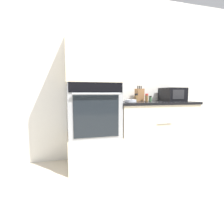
{
  "coord_description": "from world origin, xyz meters",
  "views": [
    {
      "loc": [
        -0.7,
        -2.06,
        1.01
      ],
      "look_at": [
        -0.1,
        0.21,
        0.76
      ],
      "focal_mm": 28.0,
      "sensor_mm": 36.0,
      "label": 1
    }
  ],
  "objects": [
    {
      "name": "condiment_jar_far",
      "position": [
        0.3,
        0.32,
        0.94
      ],
      "size": [
        0.05,
        0.05,
        0.12
      ],
      "color": "brown",
      "rests_on": "counter_unit"
    },
    {
      "name": "ground_plane",
      "position": [
        0.0,
        0.0,
        0.0
      ],
      "size": [
        12.0,
        12.0,
        0.0
      ],
      "primitive_type": "plane",
      "color": "beige"
    },
    {
      "name": "wall_back",
      "position": [
        0.0,
        0.63,
        1.25
      ],
      "size": [
        8.0,
        0.05,
        2.5
      ],
      "color": "silver",
      "rests_on": "ground_plane"
    },
    {
      "name": "counter_unit",
      "position": [
        0.58,
        0.3,
        0.44
      ],
      "size": [
        1.17,
        0.63,
        0.89
      ],
      "color": "beige",
      "rests_on": "ground_plane"
    },
    {
      "name": "oven_cabinet_upper",
      "position": [
        -0.35,
        0.3,
        1.48
      ],
      "size": [
        0.7,
        0.6,
        0.68
      ],
      "color": "beige",
      "rests_on": "wall_oven"
    },
    {
      "name": "wall_oven",
      "position": [
        -0.35,
        0.3,
        0.79
      ],
      "size": [
        0.67,
        0.64,
        0.7
      ],
      "color": "#9EA0A5",
      "rests_on": "oven_cabinet_base"
    },
    {
      "name": "microwave",
      "position": [
        0.94,
        0.38,
        0.99
      ],
      "size": [
        0.31,
        0.36,
        0.21
      ],
      "color": "black",
      "rests_on": "counter_unit"
    },
    {
      "name": "condiment_jar_mid",
      "position": [
        0.58,
        0.44,
        0.93
      ],
      "size": [
        0.04,
        0.04,
        0.08
      ],
      "color": "#427047",
      "rests_on": "counter_unit"
    },
    {
      "name": "condiment_jar_near",
      "position": [
        0.48,
        0.35,
        0.94
      ],
      "size": [
        0.05,
        0.05,
        0.12
      ],
      "color": "brown",
      "rests_on": "counter_unit"
    },
    {
      "name": "knife_block",
      "position": [
        0.42,
        0.49,
        0.98
      ],
      "size": [
        0.11,
        0.13,
        0.24
      ],
      "color": "olive",
      "rests_on": "counter_unit"
    },
    {
      "name": "bowl",
      "position": [
        0.16,
        0.21,
        0.91
      ],
      "size": [
        0.16,
        0.16,
        0.04
      ],
      "color": "silver",
      "rests_on": "counter_unit"
    },
    {
      "name": "oven_cabinet_base",
      "position": [
        -0.35,
        0.3,
        0.22
      ],
      "size": [
        0.7,
        0.6,
        0.44
      ],
      "color": "beige",
      "rests_on": "ground_plane"
    }
  ]
}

